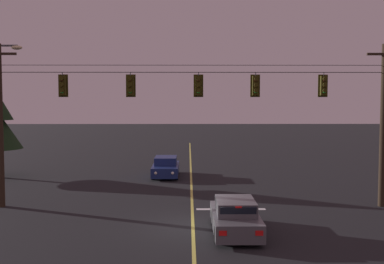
# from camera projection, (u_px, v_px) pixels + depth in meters

# --- Properties ---
(ground_plane) EXTENTS (180.00, 180.00, 0.00)m
(ground_plane) POSITION_uv_depth(u_px,v_px,m) (193.00, 227.00, 19.66)
(ground_plane) COLOR black
(lane_centre_stripe) EXTENTS (0.14, 60.00, 0.01)m
(lane_centre_stripe) POSITION_uv_depth(u_px,v_px,m) (191.00, 185.00, 29.40)
(lane_centre_stripe) COLOR #D1C64C
(lane_centre_stripe) RESTS_ON ground
(stop_bar_paint) EXTENTS (3.40, 0.36, 0.01)m
(stop_bar_paint) POSITION_uv_depth(u_px,v_px,m) (231.00, 209.00, 22.83)
(stop_bar_paint) COLOR silver
(stop_bar_paint) RESTS_ON ground
(signal_span_assembly) EXTENTS (20.90, 0.32, 8.12)m
(signal_span_assembly) POSITION_uv_depth(u_px,v_px,m) (192.00, 123.00, 23.14)
(signal_span_assembly) COLOR #2D2116
(signal_span_assembly) RESTS_ON ground
(traffic_light_leftmost) EXTENTS (0.48, 0.41, 1.22)m
(traffic_light_leftmost) POSITION_uv_depth(u_px,v_px,m) (62.00, 86.00, 22.95)
(traffic_light_leftmost) COLOR black
(traffic_light_left_inner) EXTENTS (0.48, 0.41, 1.22)m
(traffic_light_left_inner) POSITION_uv_depth(u_px,v_px,m) (130.00, 86.00, 22.97)
(traffic_light_left_inner) COLOR black
(traffic_light_centre) EXTENTS (0.48, 0.41, 1.22)m
(traffic_light_centre) POSITION_uv_depth(u_px,v_px,m) (198.00, 86.00, 23.00)
(traffic_light_centre) COLOR black
(traffic_light_right_inner) EXTENTS (0.48, 0.41, 1.22)m
(traffic_light_right_inner) POSITION_uv_depth(u_px,v_px,m) (256.00, 86.00, 23.02)
(traffic_light_right_inner) COLOR black
(traffic_light_rightmost) EXTENTS (0.48, 0.41, 1.22)m
(traffic_light_rightmost) POSITION_uv_depth(u_px,v_px,m) (324.00, 86.00, 23.05)
(traffic_light_rightmost) COLOR black
(car_waiting_near_lane) EXTENTS (1.80, 4.33, 1.39)m
(car_waiting_near_lane) POSITION_uv_depth(u_px,v_px,m) (235.00, 217.00, 18.65)
(car_waiting_near_lane) COLOR #4C4C51
(car_waiting_near_lane) RESTS_ON ground
(car_oncoming_lead) EXTENTS (1.80, 4.42, 1.39)m
(car_oncoming_lead) POSITION_uv_depth(u_px,v_px,m) (166.00, 167.00, 32.80)
(car_oncoming_lead) COLOR navy
(car_oncoming_lead) RESTS_ON ground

